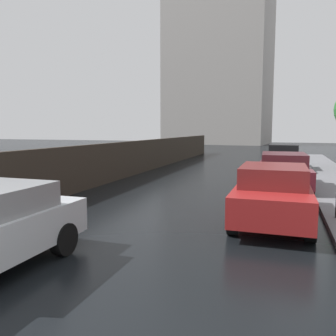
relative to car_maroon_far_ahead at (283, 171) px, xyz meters
The scene contains 4 objects.
car_maroon_far_ahead is the anchor object (origin of this frame).
car_black_behind_camera 6.39m from the car_maroon_far_ahead, 90.26° to the left, with size 1.83×4.28×1.48m.
car_red_far_lane 5.02m from the car_maroon_far_ahead, 92.80° to the right, with size 1.83×4.13×1.45m.
distant_tower 44.81m from the car_maroon_far_ahead, 103.69° to the left, with size 16.26×12.58×37.28m.
Camera 1 is at (2.94, -2.15, 2.36)m, focal length 36.67 mm.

